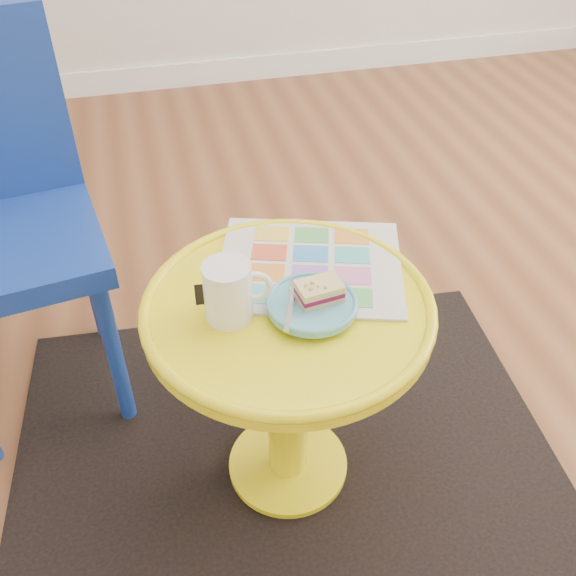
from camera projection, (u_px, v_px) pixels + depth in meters
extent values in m
plane|color=brown|center=(507.00, 314.00, 1.97)|extent=(4.00, 4.00, 0.00)
cube|color=white|center=(323.00, 62.00, 3.41)|extent=(4.00, 0.02, 0.12)
cube|color=black|center=(288.00, 466.00, 1.55)|extent=(1.38, 1.20, 0.01)
cylinder|color=yellow|center=(288.00, 464.00, 1.54)|extent=(0.28, 0.28, 0.02)
cylinder|color=yellow|center=(288.00, 396.00, 1.38)|extent=(0.09, 0.09, 0.47)
cylinder|color=yellow|center=(288.00, 310.00, 1.22)|extent=(0.55, 0.55, 0.03)
cylinder|color=navy|center=(115.00, 356.00, 1.53)|extent=(0.04, 0.04, 0.44)
cylinder|color=navy|center=(91.00, 276.00, 1.76)|extent=(0.04, 0.04, 0.44)
cube|color=navy|center=(6.00, 247.00, 1.43)|extent=(0.47, 0.47, 0.05)
cube|color=silver|center=(310.00, 265.00, 1.30)|extent=(0.44, 0.41, 0.01)
cylinder|color=white|center=(228.00, 292.00, 1.15)|extent=(0.09, 0.09, 0.12)
torus|color=white|center=(254.00, 287.00, 1.15)|extent=(0.07, 0.02, 0.07)
cylinder|color=#D1B78C|center=(226.00, 269.00, 1.12)|extent=(0.08, 0.08, 0.01)
cylinder|color=#59A7BE|center=(312.00, 308.00, 1.19)|extent=(0.07, 0.07, 0.01)
cylinder|color=#59A7BE|center=(312.00, 304.00, 1.18)|extent=(0.17, 0.17, 0.01)
cube|color=#D3BC8C|center=(319.00, 296.00, 1.18)|extent=(0.09, 0.06, 0.01)
cube|color=maroon|center=(319.00, 292.00, 1.17)|extent=(0.09, 0.06, 0.01)
cube|color=#EADB8C|center=(320.00, 287.00, 1.17)|extent=(0.09, 0.06, 0.01)
cube|color=silver|center=(290.00, 310.00, 1.16)|extent=(0.05, 0.11, 0.00)
cube|color=silver|center=(295.00, 286.00, 1.21)|extent=(0.03, 0.04, 0.00)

